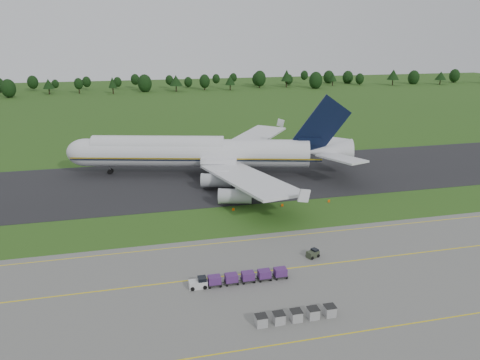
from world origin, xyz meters
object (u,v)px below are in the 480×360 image
object	(u,v)px
aircraft	(202,152)
utility_cart	(313,254)
edge_markers	(282,205)
uld_row	(296,316)
baggage_train	(238,278)

from	to	relation	value
aircraft	utility_cart	size ratio (longest dim) A/B	32.45
aircraft	edge_markers	world-z (taller)	aircraft
aircraft	utility_cart	bearing A→B (deg)	-78.80
aircraft	uld_row	bearing A→B (deg)	-88.92
aircraft	uld_row	distance (m)	69.22
baggage_train	edge_markers	distance (m)	34.22
baggage_train	utility_cart	size ratio (longest dim) A/B	6.48
uld_row	baggage_train	bearing A→B (deg)	114.90
utility_cart	edge_markers	bearing A→B (deg)	83.56
uld_row	edge_markers	xyz separation A→B (m)	(11.84, 40.96, -0.53)
edge_markers	aircraft	bearing A→B (deg)	115.10
baggage_train	utility_cart	xyz separation A→B (m)	(14.34, 5.25, -0.29)
utility_cart	uld_row	distance (m)	18.90
aircraft	baggage_train	size ratio (longest dim) A/B	5.01
baggage_train	edge_markers	size ratio (longest dim) A/B	0.68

